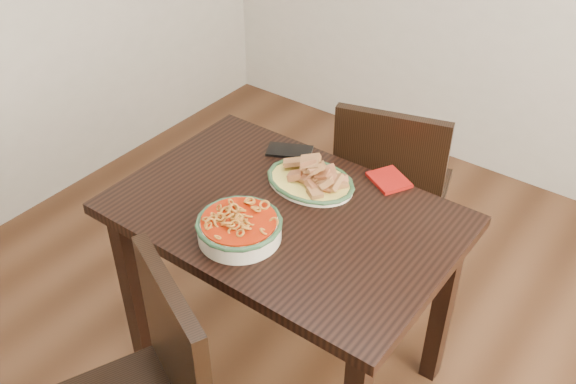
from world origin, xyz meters
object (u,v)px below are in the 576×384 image
Objects in this scene: dining_table at (284,237)px; chair_far at (391,187)px; fish_plate at (311,173)px; smartphone at (290,151)px; noodle_bowl at (239,226)px.

dining_table is 1.22× the size of chair_far.
chair_far is 2.90× the size of fish_plate.
dining_table is 0.36m from smartphone.
dining_table is 6.73× the size of smartphone.
smartphone is at bearing 108.84° from noodle_bowl.
smartphone is at bearing 145.87° from fish_plate.
fish_plate is at bearing 64.43° from chair_far.
dining_table is 0.64m from chair_far.
noodle_bowl is 0.50m from smartphone.
fish_plate is (-0.01, 0.17, 0.16)m from dining_table.
fish_plate is 0.35m from noodle_bowl.
smartphone is (-0.19, 0.28, 0.12)m from dining_table.
noodle_bowl is at bearing -97.55° from smartphone.
smartphone is (-0.17, 0.12, -0.04)m from fish_plate.
fish_plate is at bearing -60.52° from smartphone.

